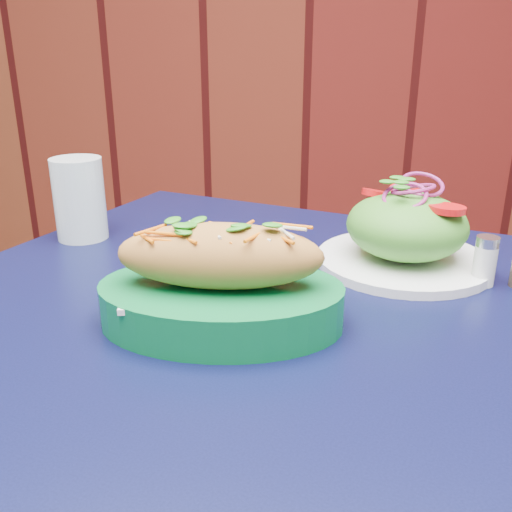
# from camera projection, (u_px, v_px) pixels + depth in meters

# --- Properties ---
(cafe_table) EXTENTS (1.00, 1.00, 0.75)m
(cafe_table) POSITION_uv_depth(u_px,v_px,m) (250.00, 371.00, 0.68)
(cafe_table) COLOR black
(cafe_table) RESTS_ON ground
(banh_mi_basket) EXTENTS (0.27, 0.18, 0.12)m
(banh_mi_basket) POSITION_uv_depth(u_px,v_px,m) (221.00, 284.00, 0.59)
(banh_mi_basket) COLOR #096A32
(banh_mi_basket) RESTS_ON cafe_table
(salad_plate) EXTENTS (0.23, 0.23, 0.11)m
(salad_plate) POSITION_uv_depth(u_px,v_px,m) (406.00, 232.00, 0.75)
(salad_plate) COLOR white
(salad_plate) RESTS_ON cafe_table
(water_glass) EXTENTS (0.08, 0.08, 0.12)m
(water_glass) POSITION_uv_depth(u_px,v_px,m) (79.00, 199.00, 0.85)
(water_glass) COLOR silver
(water_glass) RESTS_ON cafe_table
(salt_shaker) EXTENTS (0.03, 0.03, 0.06)m
(salt_shaker) POSITION_uv_depth(u_px,v_px,m) (485.00, 261.00, 0.70)
(salt_shaker) COLOR white
(salt_shaker) RESTS_ON cafe_table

